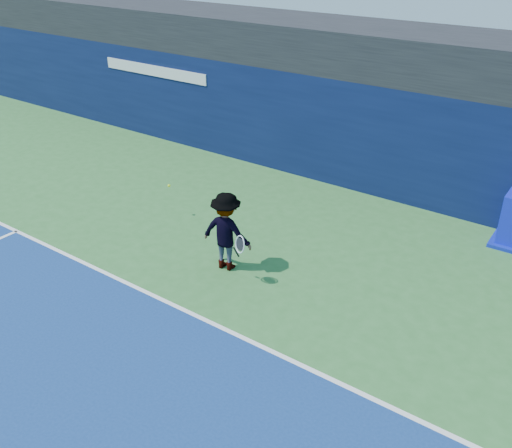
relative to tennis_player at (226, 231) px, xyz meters
The scene contains 6 objects.
ground 4.83m from the tennis_player, 92.15° to the right, with size 80.00×80.00×0.00m, color #316D31.
baseline 1.96m from the tennis_player, 95.83° to the right, with size 24.00×0.10×0.01m, color white.
stadium_band 7.29m from the tennis_player, 91.51° to the left, with size 36.00×3.00×1.20m, color black.
back_wall_assembly 5.79m from the tennis_player, 91.81° to the left, with size 36.00×1.03×3.00m.
tennis_player is the anchor object (origin of this frame).
tennis_ball 2.92m from the tennis_player, 158.02° to the left, with size 0.07×0.07×0.07m.
Camera 1 is at (6.89, -3.48, 6.63)m, focal length 40.00 mm.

